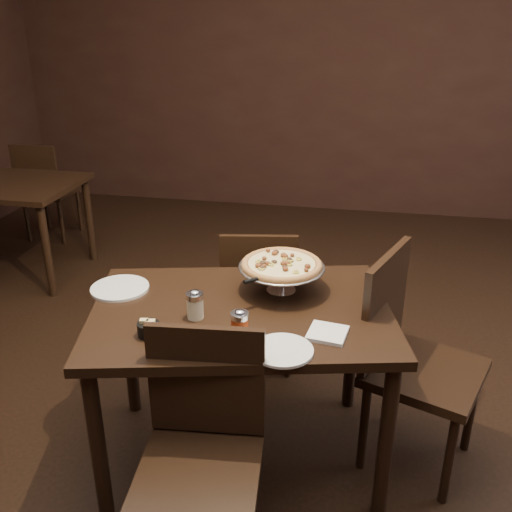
# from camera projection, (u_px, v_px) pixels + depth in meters

# --- Properties ---
(room) EXTENTS (6.04, 7.04, 2.84)m
(room) POSITION_uv_depth(u_px,v_px,m) (279.00, 143.00, 2.01)
(room) COLOR black
(room) RESTS_ON ground
(dining_table) EXTENTS (1.33, 1.04, 0.74)m
(dining_table) POSITION_uv_depth(u_px,v_px,m) (242.00, 330.00, 2.30)
(dining_table) COLOR black
(dining_table) RESTS_ON ground
(background_table) EXTENTS (1.12, 0.74, 0.70)m
(background_table) POSITION_uv_depth(u_px,v_px,m) (0.00, 194.00, 4.11)
(background_table) COLOR black
(background_table) RESTS_ON ground
(pizza_stand) EXTENTS (0.36, 0.36, 0.15)m
(pizza_stand) POSITION_uv_depth(u_px,v_px,m) (282.00, 265.00, 2.36)
(pizza_stand) COLOR silver
(pizza_stand) RESTS_ON dining_table
(parmesan_shaker) EXTENTS (0.07, 0.07, 0.12)m
(parmesan_shaker) POSITION_uv_depth(u_px,v_px,m) (195.00, 305.00, 2.18)
(parmesan_shaker) COLOR beige
(parmesan_shaker) RESTS_ON dining_table
(pepper_flake_shaker) EXTENTS (0.07, 0.07, 0.12)m
(pepper_flake_shaker) POSITION_uv_depth(u_px,v_px,m) (240.00, 325.00, 2.04)
(pepper_flake_shaker) COLOR maroon
(pepper_flake_shaker) RESTS_ON dining_table
(packet_caddy) EXTENTS (0.08, 0.08, 0.06)m
(packet_caddy) POSITION_uv_depth(u_px,v_px,m) (148.00, 329.00, 2.07)
(packet_caddy) COLOR black
(packet_caddy) RESTS_ON dining_table
(napkin_stack) EXTENTS (0.15, 0.15, 0.01)m
(napkin_stack) POSITION_uv_depth(u_px,v_px,m) (327.00, 333.00, 2.08)
(napkin_stack) COLOR white
(napkin_stack) RESTS_ON dining_table
(plate_left) EXTENTS (0.25, 0.25, 0.01)m
(plate_left) POSITION_uv_depth(u_px,v_px,m) (120.00, 288.00, 2.42)
(plate_left) COLOR white
(plate_left) RESTS_ON dining_table
(plate_near) EXTENTS (0.22, 0.22, 0.01)m
(plate_near) POSITION_uv_depth(u_px,v_px,m) (283.00, 350.00, 1.98)
(plate_near) COLOR white
(plate_near) RESTS_ON dining_table
(serving_spatula) EXTENTS (0.14, 0.14, 0.02)m
(serving_spatula) POSITION_uv_depth(u_px,v_px,m) (256.00, 280.00, 2.24)
(serving_spatula) COLOR silver
(serving_spatula) RESTS_ON pizza_stand
(chair_far) EXTENTS (0.44, 0.44, 0.83)m
(chair_far) POSITION_uv_depth(u_px,v_px,m) (259.00, 294.00, 3.01)
(chair_far) COLOR black
(chair_far) RESTS_ON ground
(chair_near) EXTENTS (0.44, 0.44, 0.87)m
(chair_near) POSITION_uv_depth(u_px,v_px,m) (202.00, 445.00, 1.94)
(chair_near) COLOR black
(chair_near) RESTS_ON ground
(chair_side) EXTENTS (0.57, 0.57, 0.94)m
(chair_side) POSITION_uv_depth(u_px,v_px,m) (409.00, 354.00, 2.37)
(chair_side) COLOR black
(chair_side) RESTS_ON ground
(bg_chair_far) EXTENTS (0.39, 0.39, 0.84)m
(bg_chair_far) POSITION_uv_depth(u_px,v_px,m) (45.00, 188.00, 4.77)
(bg_chair_far) COLOR black
(bg_chair_far) RESTS_ON ground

